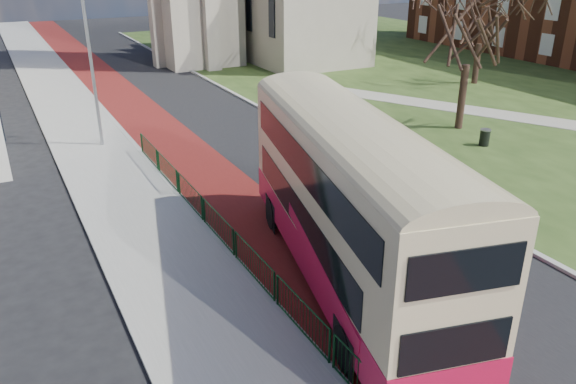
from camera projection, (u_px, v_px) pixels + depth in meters
ground at (378, 295)px, 16.77m from camera, size 160.00×160.00×0.00m
road_carriageway at (199, 122)px, 33.63m from camera, size 9.00×120.00×0.01m
bus_lane at (154, 128)px, 32.46m from camera, size 3.40×120.00×0.01m
pavement_west at (86, 136)px, 30.81m from camera, size 4.00×120.00×0.12m
kerb_west at (123, 131)px, 31.67m from camera, size 0.25×120.00×0.13m
kerb_east at (254, 104)px, 37.21m from camera, size 0.25×80.00×0.13m
grass_green at (475, 76)px, 45.79m from camera, size 40.00×80.00×0.04m
footpath at (550, 122)px, 33.46m from camera, size 18.84×32.82×0.03m
pedestrian_railing at (234, 244)px, 18.52m from camera, size 0.07×24.00×1.12m
streetlamp at (94, 58)px, 27.67m from camera, size 2.13×0.18×8.00m
bus at (349, 195)px, 16.30m from camera, size 5.61×12.60×5.13m
winter_tree_near at (473, 11)px, 29.82m from camera, size 6.48×6.48×9.33m
winter_tree_far at (483, 12)px, 41.15m from camera, size 6.72×6.72×7.64m
litter_bin at (485, 137)px, 29.28m from camera, size 0.71×0.71×0.89m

